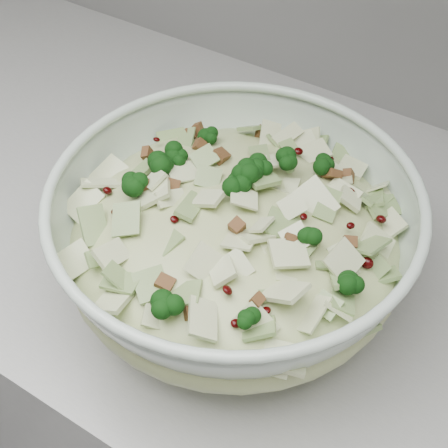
% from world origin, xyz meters
% --- Properties ---
extents(mixing_bowl, '(0.39, 0.39, 0.14)m').
position_xyz_m(mixing_bowl, '(-0.36, 1.60, 0.97)').
color(mixing_bowl, silver).
rests_on(mixing_bowl, counter).
extents(salad, '(0.39, 0.39, 0.14)m').
position_xyz_m(salad, '(-0.36, 1.60, 0.99)').
color(salad, '#BACA8A').
rests_on(salad, mixing_bowl).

